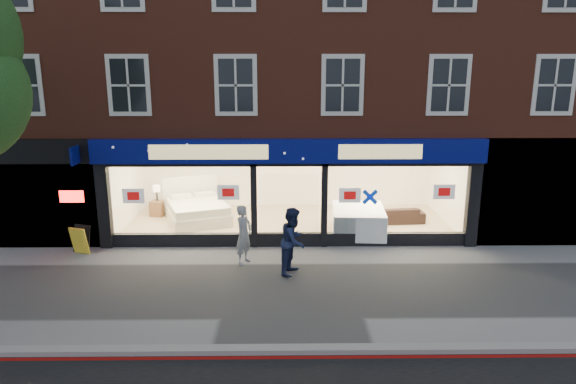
{
  "coord_description": "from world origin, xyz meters",
  "views": [
    {
      "loc": [
        -0.21,
        -11.7,
        5.36
      ],
      "look_at": [
        -0.04,
        2.5,
        1.83
      ],
      "focal_mm": 32.0,
      "sensor_mm": 36.0,
      "label": 1
    }
  ],
  "objects_px": {
    "sofa": "(396,214)",
    "a_board": "(81,240)",
    "mattress_stack": "(358,221)",
    "display_bed": "(197,210)",
    "pedestrian_grey": "(244,234)",
    "pedestrian_blue": "(293,241)"
  },
  "relations": [
    {
      "from": "pedestrian_grey",
      "to": "pedestrian_blue",
      "type": "xyz_separation_m",
      "value": [
        1.35,
        -0.72,
        0.07
      ]
    },
    {
      "from": "mattress_stack",
      "to": "pedestrian_blue",
      "type": "relative_size",
      "value": 1.22
    },
    {
      "from": "a_board",
      "to": "pedestrian_grey",
      "type": "height_order",
      "value": "pedestrian_grey"
    },
    {
      "from": "sofa",
      "to": "display_bed",
      "type": "bearing_deg",
      "value": -7.72
    },
    {
      "from": "mattress_stack",
      "to": "a_board",
      "type": "relative_size",
      "value": 2.61
    },
    {
      "from": "sofa",
      "to": "pedestrian_grey",
      "type": "relative_size",
      "value": 1.12
    },
    {
      "from": "mattress_stack",
      "to": "pedestrian_grey",
      "type": "distance_m",
      "value": 4.19
    },
    {
      "from": "mattress_stack",
      "to": "a_board",
      "type": "bearing_deg",
      "value": -169.75
    },
    {
      "from": "pedestrian_grey",
      "to": "pedestrian_blue",
      "type": "bearing_deg",
      "value": -90.65
    },
    {
      "from": "a_board",
      "to": "pedestrian_blue",
      "type": "relative_size",
      "value": 0.47
    },
    {
      "from": "display_bed",
      "to": "pedestrian_grey",
      "type": "height_order",
      "value": "pedestrian_grey"
    },
    {
      "from": "sofa",
      "to": "a_board",
      "type": "distance_m",
      "value": 10.12
    },
    {
      "from": "display_bed",
      "to": "pedestrian_blue",
      "type": "distance_m",
      "value": 5.54
    },
    {
      "from": "sofa",
      "to": "pedestrian_blue",
      "type": "bearing_deg",
      "value": 43.82
    },
    {
      "from": "mattress_stack",
      "to": "pedestrian_blue",
      "type": "height_order",
      "value": "pedestrian_blue"
    },
    {
      "from": "display_bed",
      "to": "mattress_stack",
      "type": "xyz_separation_m",
      "value": [
        5.4,
        -1.44,
        0.03
      ]
    },
    {
      "from": "display_bed",
      "to": "mattress_stack",
      "type": "bearing_deg",
      "value": -35.73
    },
    {
      "from": "a_board",
      "to": "display_bed",
      "type": "bearing_deg",
      "value": 63.41
    },
    {
      "from": "a_board",
      "to": "pedestrian_blue",
      "type": "bearing_deg",
      "value": 4.2
    },
    {
      "from": "a_board",
      "to": "pedestrian_blue",
      "type": "xyz_separation_m",
      "value": [
        6.16,
        -1.52,
        0.48
      ]
    },
    {
      "from": "mattress_stack",
      "to": "a_board",
      "type": "height_order",
      "value": "mattress_stack"
    },
    {
      "from": "pedestrian_grey",
      "to": "a_board",
      "type": "bearing_deg",
      "value": 108.28
    }
  ]
}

